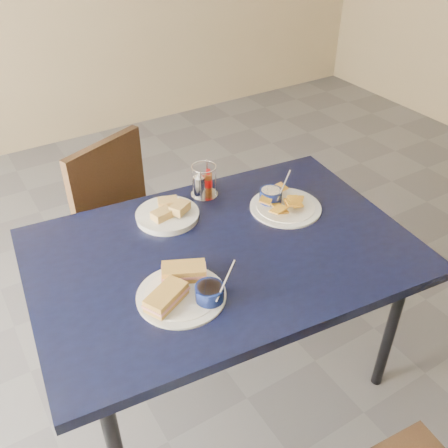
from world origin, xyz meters
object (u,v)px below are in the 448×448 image
chair_far (133,219)px  sandwich_plate (184,289)px  condiment_caddy (203,183)px  dining_table (223,261)px  bread_basket (168,214)px  plantain_plate (281,203)px

chair_far → sandwich_plate: (-0.14, -0.80, 0.27)m
condiment_caddy → sandwich_plate: bearing=-125.7°
dining_table → bread_basket: bearing=106.6°
dining_table → bread_basket: size_ratio=5.96×
chair_far → sandwich_plate: 0.85m
sandwich_plate → bread_basket: bearing=70.1°
sandwich_plate → plantain_plate: bearing=23.3°
chair_far → condiment_caddy: size_ratio=6.49×
dining_table → chair_far: (-0.08, 0.66, -0.19)m
bread_basket → condiment_caddy: size_ratio=1.74×
plantain_plate → chair_far: bearing=126.7°
bread_basket → condiment_caddy: 0.21m
chair_far → plantain_plate: (0.41, -0.56, 0.26)m
bread_basket → dining_table: bearing=-73.4°
plantain_plate → bread_basket: plantain_plate is taller
chair_far → plantain_plate: size_ratio=3.16×
sandwich_plate → condiment_caddy: bearing=54.3°
sandwich_plate → plantain_plate: same height
dining_table → plantain_plate: plantain_plate is taller
bread_basket → condiment_caddy: bearing=20.0°
bread_basket → condiment_caddy: (0.19, 0.07, 0.04)m
sandwich_plate → condiment_caddy: condiment_caddy is taller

